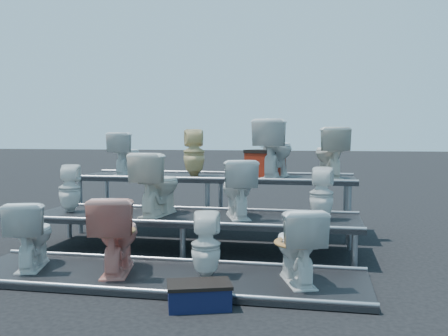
% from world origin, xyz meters
% --- Properties ---
extents(ground, '(80.00, 80.00, 0.00)m').
position_xyz_m(ground, '(0.00, 0.00, 0.00)').
color(ground, black).
rests_on(ground, ground).
extents(tier_front, '(4.20, 1.20, 0.06)m').
position_xyz_m(tier_front, '(0.00, -1.30, 0.03)').
color(tier_front, black).
rests_on(tier_front, ground).
extents(tier_mid, '(4.20, 1.20, 0.46)m').
position_xyz_m(tier_mid, '(0.00, 0.00, 0.23)').
color(tier_mid, black).
rests_on(tier_mid, ground).
extents(tier_back, '(4.20, 1.20, 0.86)m').
position_xyz_m(tier_back, '(0.00, 1.30, 0.43)').
color(tier_back, black).
rests_on(tier_back, ground).
extents(toilet_0, '(0.60, 0.81, 0.73)m').
position_xyz_m(toilet_0, '(-1.46, -1.30, 0.43)').
color(toilet_0, white).
rests_on(toilet_0, tier_front).
extents(toilet_1, '(0.62, 0.88, 0.81)m').
position_xyz_m(toilet_1, '(-0.49, -1.30, 0.47)').
color(toilet_1, '#EC9482').
rests_on(toilet_1, tier_front).
extents(toilet_2, '(0.34, 0.35, 0.66)m').
position_xyz_m(toilet_2, '(0.48, -1.30, 0.39)').
color(toilet_2, white).
rests_on(toilet_2, tier_front).
extents(toilet_3, '(0.62, 0.82, 0.74)m').
position_xyz_m(toilet_3, '(1.39, -1.30, 0.43)').
color(toilet_3, white).
rests_on(toilet_3, tier_front).
extents(toilet_4, '(0.36, 0.37, 0.63)m').
position_xyz_m(toilet_4, '(-1.71, 0.00, 0.78)').
color(toilet_4, white).
rests_on(toilet_4, tier_mid).
extents(toilet_5, '(0.56, 0.85, 0.81)m').
position_xyz_m(toilet_5, '(-0.47, 0.00, 0.87)').
color(toilet_5, white).
rests_on(toilet_5, tier_mid).
extents(toilet_6, '(0.62, 0.81, 0.73)m').
position_xyz_m(toilet_6, '(0.58, 0.00, 0.83)').
color(toilet_6, white).
rests_on(toilet_6, tier_mid).
extents(toilet_7, '(0.32, 0.32, 0.64)m').
position_xyz_m(toilet_7, '(1.61, 0.00, 0.78)').
color(toilet_7, white).
rests_on(toilet_7, tier_mid).
extents(toilet_8, '(0.39, 0.67, 0.67)m').
position_xyz_m(toilet_8, '(-1.43, 1.30, 1.20)').
color(toilet_8, white).
rests_on(toilet_8, tier_back).
extents(toilet_9, '(0.41, 0.41, 0.72)m').
position_xyz_m(toilet_9, '(-0.32, 1.30, 1.22)').
color(toilet_9, beige).
rests_on(toilet_9, tier_back).
extents(toilet_10, '(0.62, 0.92, 0.86)m').
position_xyz_m(toilet_10, '(0.92, 1.30, 1.29)').
color(toilet_10, white).
rests_on(toilet_10, tier_back).
extents(toilet_11, '(0.60, 0.81, 0.74)m').
position_xyz_m(toilet_11, '(1.72, 1.30, 1.23)').
color(toilet_11, white).
rests_on(toilet_11, tier_back).
extents(red_crate, '(0.62, 0.57, 0.36)m').
position_xyz_m(red_crate, '(0.76, 1.41, 1.04)').
color(red_crate, '#9E2711').
rests_on(red_crate, tier_back).
extents(step_stool, '(0.61, 0.48, 0.19)m').
position_xyz_m(step_stool, '(0.58, -2.01, 0.10)').
color(step_stool, black).
rests_on(step_stool, ground).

